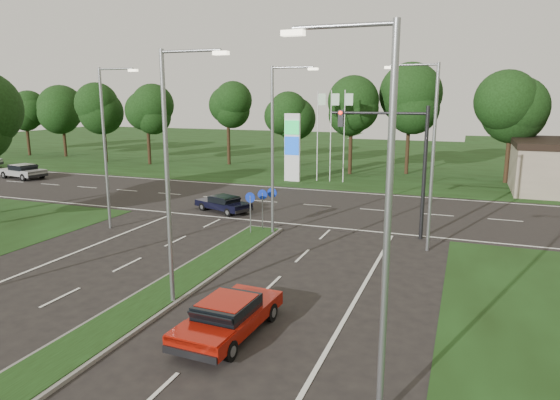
% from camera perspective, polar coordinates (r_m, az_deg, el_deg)
% --- Properties ---
extents(ground, '(160.00, 160.00, 0.00)m').
position_cam_1_polar(ground, '(15.51, -27.47, -18.42)').
color(ground, black).
rests_on(ground, ground).
extents(verge_far, '(160.00, 50.00, 0.02)m').
position_cam_1_polar(verge_far, '(64.93, 11.22, 4.94)').
color(verge_far, black).
rests_on(verge_far, ground).
extents(cross_road, '(160.00, 12.00, 0.02)m').
position_cam_1_polar(cross_road, '(35.09, 2.72, -0.53)').
color(cross_road, black).
rests_on(cross_road, ground).
extents(median_kerb, '(2.00, 26.00, 0.12)m').
position_cam_1_polar(median_kerb, '(18.02, -17.84, -13.08)').
color(median_kerb, slate).
rests_on(median_kerb, ground).
extents(streetlight_median_near, '(2.53, 0.22, 9.00)m').
position_cam_1_polar(streetlight_median_near, '(17.62, -12.28, 3.72)').
color(streetlight_median_near, gray).
rests_on(streetlight_median_near, ground).
extents(streetlight_median_far, '(2.53, 0.22, 9.00)m').
position_cam_1_polar(streetlight_median_far, '(26.52, -0.47, 6.61)').
color(streetlight_median_far, gray).
rests_on(streetlight_median_far, ground).
extents(streetlight_left_far, '(2.53, 0.22, 9.00)m').
position_cam_1_polar(streetlight_left_far, '(29.53, -19.15, 6.49)').
color(streetlight_left_far, gray).
rests_on(streetlight_left_far, ground).
extents(streetlight_right_far, '(2.53, 0.22, 9.00)m').
position_cam_1_polar(streetlight_right_far, '(24.81, 16.67, 5.76)').
color(streetlight_right_far, gray).
rests_on(streetlight_right_far, ground).
extents(streetlight_right_near, '(2.53, 0.22, 9.00)m').
position_cam_1_polar(streetlight_right_near, '(11.04, 11.25, -0.94)').
color(streetlight_right_near, gray).
rests_on(streetlight_right_near, ground).
extents(traffic_signal, '(5.10, 0.42, 7.00)m').
position_cam_1_polar(traffic_signal, '(26.99, 13.52, 5.47)').
color(traffic_signal, black).
rests_on(traffic_signal, ground).
extents(median_signs, '(1.16, 1.76, 2.38)m').
position_cam_1_polar(median_signs, '(27.76, -2.09, -0.20)').
color(median_signs, gray).
rests_on(median_signs, ground).
extents(gas_pylon, '(5.80, 1.26, 8.00)m').
position_cam_1_polar(gas_pylon, '(44.27, 1.70, 6.23)').
color(gas_pylon, silver).
rests_on(gas_pylon, ground).
extents(treeline_far, '(6.00, 6.00, 9.90)m').
position_cam_1_polar(treeline_far, '(49.68, 8.69, 10.91)').
color(treeline_far, black).
rests_on(treeline_far, ground).
extents(red_sedan, '(2.04, 4.52, 1.22)m').
position_cam_1_polar(red_sedan, '(16.29, -5.90, -13.00)').
color(red_sedan, '#971208').
rests_on(red_sedan, ground).
extents(navy_sedan, '(4.20, 2.88, 1.07)m').
position_cam_1_polar(navy_sedan, '(32.94, -6.49, -0.38)').
color(navy_sedan, black).
rests_on(navy_sedan, ground).
extents(far_car_a, '(4.89, 2.76, 1.33)m').
position_cam_1_polar(far_car_a, '(51.82, -27.33, 2.97)').
color(far_car_a, '#A3A3A3').
rests_on(far_car_a, ground).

